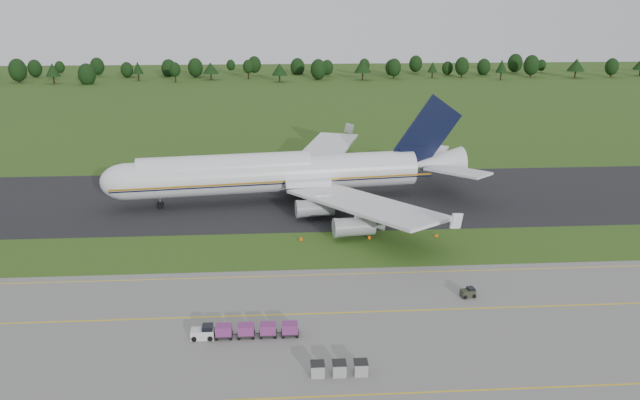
{
  "coord_description": "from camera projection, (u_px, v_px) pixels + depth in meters",
  "views": [
    {
      "loc": [
        -2.85,
        -95.53,
        39.97
      ],
      "look_at": [
        3.6,
        2.0,
        8.0
      ],
      "focal_mm": 35.0,
      "sensor_mm": 36.0,
      "label": 1
    }
  ],
  "objects": [
    {
      "name": "edge_markers",
      "position": [
        369.0,
        238.0,
        107.71
      ],
      "size": [
        24.12,
        0.3,
        0.6
      ],
      "color": "#F15707",
      "rests_on": "ground"
    },
    {
      "name": "apron_markings",
      "position": [
        307.0,
        333.0,
        77.6
      ],
      "size": [
        300.0,
        30.2,
        0.01
      ],
      "color": "yellow",
      "rests_on": "apron"
    },
    {
      "name": "ground",
      "position": [
        299.0,
        250.0,
        103.21
      ],
      "size": [
        600.0,
        600.0,
        0.0
      ],
      "primitive_type": "plane",
      "color": "#2D4D17",
      "rests_on": "ground"
    },
    {
      "name": "aircraft",
      "position": [
        282.0,
        173.0,
        126.11
      ],
      "size": [
        75.17,
        72.53,
        21.04
      ],
      "color": "silver",
      "rests_on": "ground"
    },
    {
      "name": "apron",
      "position": [
        309.0,
        365.0,
        70.95
      ],
      "size": [
        300.0,
        52.0,
        0.06
      ],
      "primitive_type": "cube",
      "color": "slate",
      "rests_on": "ground"
    },
    {
      "name": "tree_line",
      "position": [
        258.0,
        68.0,
        309.4
      ],
      "size": [
        529.74,
        22.56,
        11.58
      ],
      "color": "black",
      "rests_on": "ground"
    },
    {
      "name": "baggage_train",
      "position": [
        243.0,
        330.0,
        76.54
      ],
      "size": [
        13.19,
        1.69,
        1.62
      ],
      "color": "silver",
      "rests_on": "apron"
    },
    {
      "name": "taxiway",
      "position": [
        295.0,
        198.0,
        129.75
      ],
      "size": [
        300.0,
        40.0,
        0.08
      ],
      "primitive_type": "cube",
      "color": "black",
      "rests_on": "ground"
    },
    {
      "name": "utility_cart",
      "position": [
        468.0,
        293.0,
        86.87
      ],
      "size": [
        2.14,
        1.51,
        1.08
      ],
      "color": "#282C1F",
      "rests_on": "apron"
    },
    {
      "name": "uld_row",
      "position": [
        339.0,
        368.0,
        68.87
      ],
      "size": [
        6.37,
        1.57,
        1.55
      ],
      "color": "gray",
      "rests_on": "apron"
    }
  ]
}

